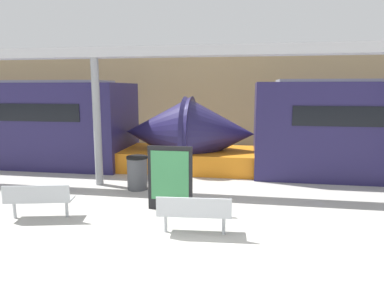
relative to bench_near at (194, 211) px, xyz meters
name	(u,v)px	position (x,y,z in m)	size (l,w,h in m)	color
ground_plane	(181,256)	(-0.08, -0.94, -0.49)	(60.00, 60.00, 0.00)	#B2AFA8
station_wall	(226,97)	(-0.08, 10.56, 2.01)	(56.00, 0.20, 5.00)	tan
bench_near	(194,211)	(0.00, 0.00, 0.00)	(1.51, 0.55, 0.81)	#ADB2B7
bench_far	(39,198)	(-3.57, 0.27, 0.00)	(1.51, 0.74, 0.81)	#ADB2B7
trash_bin	(137,173)	(-2.12, 2.85, 0.00)	(0.61, 0.61, 0.97)	#4C4F54
poster_board	(170,178)	(-0.79, 1.31, 0.31)	(1.08, 0.07, 1.57)	black
support_column_near	(97,123)	(-3.42, 3.13, 1.40)	(0.23, 0.23, 3.78)	gray
canopy_beam	(94,53)	(-3.42, 3.13, 3.43)	(28.00, 0.60, 0.28)	#B7B7BC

